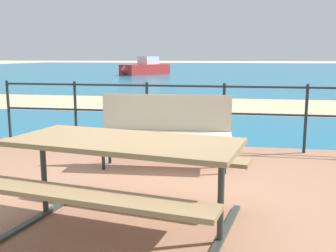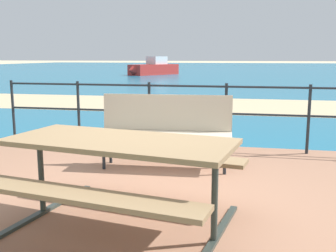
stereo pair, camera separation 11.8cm
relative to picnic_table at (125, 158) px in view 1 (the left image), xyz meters
The scene contains 8 objects.
ground_plane 0.88m from the picnic_table, 83.17° to the left, with size 240.00×240.00×0.00m, color beige.
patio_paving 0.86m from the picnic_table, 83.17° to the left, with size 6.40×5.20×0.06m, color #996B51.
sea_water 40.60m from the picnic_table, 89.90° to the left, with size 90.00×90.00×0.01m, color #196B8E.
beach_strip 8.90m from the picnic_table, 89.54° to the left, with size 54.00×3.94×0.01m, color tan.
picnic_table is the anchor object (origin of this frame).
park_bench 1.86m from the picnic_table, 90.71° to the left, with size 1.68×0.51×0.92m.
railing_fence 2.95m from the picnic_table, 88.62° to the left, with size 5.94×0.04×1.00m.
boat_mid 28.56m from the picnic_table, 103.43° to the left, with size 3.46×4.73×1.44m.
Camera 1 is at (0.83, -3.54, 1.46)m, focal length 42.16 mm.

